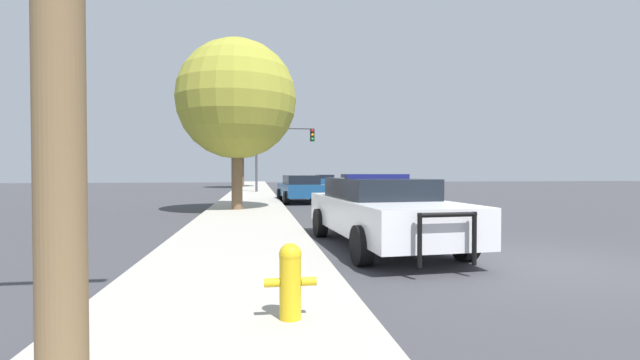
# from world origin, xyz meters

# --- Properties ---
(ground_plane) EXTENTS (110.00, 110.00, 0.00)m
(ground_plane) POSITION_xyz_m (0.00, 0.00, 0.00)
(ground_plane) COLOR #3D3D42
(sidewalk_left) EXTENTS (3.00, 110.00, 0.13)m
(sidewalk_left) POSITION_xyz_m (-5.10, 0.00, 0.07)
(sidewalk_left) COLOR #ADA89E
(sidewalk_left) RESTS_ON ground_plane
(police_car) EXTENTS (2.38, 5.38, 1.50)m
(police_car) POSITION_xyz_m (-2.21, 2.02, 0.76)
(police_car) COLOR white
(police_car) RESTS_ON ground_plane
(fire_hydrant) EXTENTS (0.51, 0.22, 0.73)m
(fire_hydrant) POSITION_xyz_m (-4.43, -2.42, 0.52)
(fire_hydrant) COLOR gold
(fire_hydrant) RESTS_ON sidewalk_left
(traffic_light) EXTENTS (4.19, 0.35, 4.63)m
(traffic_light) POSITION_xyz_m (-3.01, 23.82, 3.46)
(traffic_light) COLOR #424247
(traffic_light) RESTS_ON sidewalk_left
(car_background_oncoming) EXTENTS (2.31, 4.50, 1.37)m
(car_background_oncoming) POSITION_xyz_m (2.18, 22.68, 0.72)
(car_background_oncoming) COLOR maroon
(car_background_oncoming) RESTS_ON ground_plane
(car_background_midblock) EXTENTS (2.20, 4.48, 1.36)m
(car_background_midblock) POSITION_xyz_m (-2.58, 14.78, 0.73)
(car_background_midblock) COLOR navy
(car_background_midblock) RESTS_ON ground_plane
(car_background_distant) EXTENTS (2.04, 4.17, 1.23)m
(car_background_distant) POSITION_xyz_m (1.89, 35.24, 0.68)
(car_background_distant) COLOR navy
(car_background_distant) RESTS_ON ground_plane
(tree_sidewalk_near) EXTENTS (4.46, 4.46, 6.37)m
(tree_sidewalk_near) POSITION_xyz_m (-5.48, 9.83, 4.25)
(tree_sidewalk_near) COLOR brown
(tree_sidewalk_near) RESTS_ON sidewalk_left
(tree_sidewalk_far) EXTENTS (4.91, 4.91, 7.71)m
(tree_sidewalk_far) POSITION_xyz_m (-6.13, 33.93, 5.37)
(tree_sidewalk_far) COLOR brown
(tree_sidewalk_far) RESTS_ON sidewalk_left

